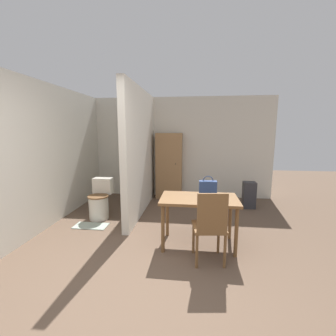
% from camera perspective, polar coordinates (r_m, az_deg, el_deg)
% --- Properties ---
extents(ground_plane, '(16.00, 16.00, 0.00)m').
position_cam_1_polar(ground_plane, '(2.62, -8.17, -30.62)').
color(ground_plane, brown).
extents(wall_back, '(4.95, 0.12, 2.50)m').
position_cam_1_polar(wall_back, '(5.76, 1.18, 5.18)').
color(wall_back, beige).
rests_on(wall_back, ground_plane).
extents(wall_left, '(0.12, 4.73, 2.50)m').
position_cam_1_polar(wall_left, '(4.61, -27.47, 3.03)').
color(wall_left, beige).
rests_on(wall_left, ground_plane).
extents(partition_wall, '(0.12, 2.35, 2.50)m').
position_cam_1_polar(partition_wall, '(4.64, -6.94, 4.06)').
color(partition_wall, beige).
rests_on(partition_wall, ground_plane).
extents(dining_table, '(1.11, 0.64, 0.73)m').
position_cam_1_polar(dining_table, '(3.31, 7.88, -8.99)').
color(dining_table, brown).
rests_on(dining_table, ground_plane).
extents(wooden_chair, '(0.45, 0.45, 0.96)m').
position_cam_1_polar(wooden_chair, '(2.94, 10.64, -14.03)').
color(wooden_chair, brown).
rests_on(wooden_chair, ground_plane).
extents(toilet, '(0.39, 0.54, 0.75)m').
position_cam_1_polar(toilet, '(4.60, -16.92, -8.11)').
color(toilet, silver).
rests_on(toilet, ground_plane).
extents(handbag, '(0.25, 0.11, 0.31)m').
position_cam_1_polar(handbag, '(3.35, 10.09, -5.09)').
color(handbag, navy).
rests_on(handbag, dining_table).
extents(wooden_cabinet, '(0.64, 0.34, 1.62)m').
position_cam_1_polar(wooden_cabinet, '(5.58, 0.27, 0.51)').
color(wooden_cabinet, '#997047').
rests_on(wooden_cabinet, ground_plane).
extents(bath_mat, '(0.59, 0.29, 0.01)m').
position_cam_1_polar(bath_mat, '(4.35, -18.98, -13.71)').
color(bath_mat, '#99A899').
rests_on(bath_mat, ground_plane).
extents(space_heater, '(0.26, 0.23, 0.58)m').
position_cam_1_polar(space_heater, '(5.26, 19.88, -6.44)').
color(space_heater, '#2D2D33').
rests_on(space_heater, ground_plane).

